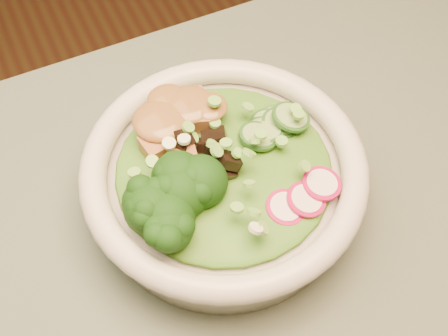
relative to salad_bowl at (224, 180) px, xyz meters
name	(u,v)px	position (x,y,z in m)	size (l,w,h in m)	color
salad_bowl	(224,180)	(0.00, 0.00, 0.00)	(0.24, 0.24, 0.07)	beige
lettuce_bed	(224,167)	(0.00, 0.00, 0.02)	(0.18, 0.18, 0.02)	#2A5D13
broccoli_florets	(179,204)	(-0.05, -0.03, 0.03)	(0.07, 0.06, 0.04)	black
radish_slices	(283,203)	(0.03, -0.05, 0.02)	(0.10, 0.04, 0.02)	#A30C45
cucumber_slices	(269,119)	(0.05, 0.02, 0.03)	(0.06, 0.06, 0.03)	#87B061
mushroom_heap	(214,152)	(0.00, 0.01, 0.03)	(0.06, 0.06, 0.04)	black
tofu_cubes	(175,124)	(-0.02, 0.05, 0.03)	(0.08, 0.05, 0.03)	brown
peanut_sauce	(174,115)	(-0.02, 0.05, 0.04)	(0.06, 0.05, 0.01)	brown
scallion_garnish	(224,153)	(0.00, 0.00, 0.04)	(0.17, 0.17, 0.02)	#70B941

